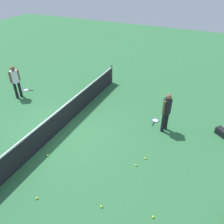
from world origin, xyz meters
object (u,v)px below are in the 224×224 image
tennis_ball_near_player (48,156)px  tennis_ball_midcourt (101,206)px  tennis_ball_stray_right (145,158)px  player_far_side (15,79)px  tennis_ball_baseline (153,217)px  player_near_side (167,110)px  tennis_ball_stray_left (136,165)px  tennis_racket_far_player (26,90)px  tennis_ball_by_net (37,198)px  tennis_racket_near_player (155,121)px

tennis_ball_near_player → tennis_ball_midcourt: same height
tennis_ball_near_player → tennis_ball_stray_right: 3.51m
player_far_side → tennis_ball_baseline: player_far_side is taller
tennis_ball_baseline → tennis_ball_stray_right: (2.03, 0.88, 0.00)m
player_near_side → tennis_ball_baseline: player_near_side is taller
tennis_ball_near_player → tennis_ball_stray_right: size_ratio=1.00×
tennis_ball_near_player → tennis_ball_midcourt: 2.87m
player_near_side → tennis_ball_near_player: size_ratio=25.76×
tennis_ball_midcourt → tennis_ball_stray_left: bearing=-10.2°
tennis_racket_far_player → tennis_ball_baseline: bearing=-116.6°
tennis_ball_midcourt → tennis_ball_stray_left: same height
tennis_ball_by_net → tennis_ball_midcourt: 1.93m
tennis_racket_far_player → tennis_ball_near_player: (-3.58, -4.35, 0.02)m
tennis_ball_baseline → player_near_side: bearing=10.5°
tennis_ball_by_net → tennis_ball_stray_left: same height
player_near_side → tennis_ball_near_player: 4.83m
tennis_ball_baseline → tennis_ball_stray_right: same height
player_near_side → tennis_racket_far_player: (0.28, 7.74, -1.00)m
tennis_ball_baseline → tennis_racket_near_player: bearing=15.4°
player_near_side → tennis_ball_baseline: 4.16m
tennis_racket_near_player → tennis_ball_near_player: size_ratio=8.84×
tennis_ball_near_player → tennis_ball_midcourt: (-0.99, -2.69, 0.00)m
tennis_racket_far_player → tennis_ball_by_net: tennis_ball_by_net is taller
player_near_side → player_far_side: (-0.46, 7.50, 0.00)m
player_far_side → tennis_ball_near_player: player_far_side is taller
tennis_racket_near_player → tennis_ball_near_player: 4.77m
tennis_racket_far_player → tennis_ball_stray_right: size_ratio=9.20×
tennis_ball_by_net → tennis_ball_baseline: 3.39m
tennis_ball_by_net → tennis_ball_stray_right: bearing=-39.2°
tennis_ball_stray_left → tennis_ball_stray_right: bearing=-23.9°
tennis_racket_far_player → tennis_ball_by_net: bearing=-134.7°
player_near_side → tennis_racket_near_player: player_near_side is taller
player_far_side → tennis_racket_far_player: 1.26m
player_near_side → player_far_side: bearing=93.5°
tennis_ball_by_net → tennis_ball_stray_left: (2.48, -2.19, 0.00)m
player_near_side → tennis_ball_by_net: size_ratio=25.76×
tennis_racket_far_player → tennis_ball_by_net: (-5.14, -5.20, 0.02)m
player_far_side → tennis_ball_stray_left: 7.47m
player_far_side → tennis_ball_near_player: size_ratio=25.76×
tennis_racket_near_player → tennis_ball_midcourt: tennis_ball_midcourt is taller
player_far_side → tennis_ball_by_net: size_ratio=25.76×
player_far_side → tennis_ball_midcourt: size_ratio=25.76×
player_near_side → tennis_racket_near_player: 1.21m
player_far_side → tennis_ball_stray_right: player_far_side is taller
tennis_ball_baseline → tennis_ball_near_player: bearing=80.8°
tennis_ball_by_net → tennis_ball_midcourt: same height
tennis_racket_far_player → tennis_ball_stray_left: bearing=-109.8°
tennis_racket_near_player → tennis_ball_stray_right: bearing=-171.9°
tennis_racket_near_player → tennis_ball_midcourt: (-4.78, 0.20, 0.02)m
tennis_ball_near_player → player_near_side: bearing=-45.7°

